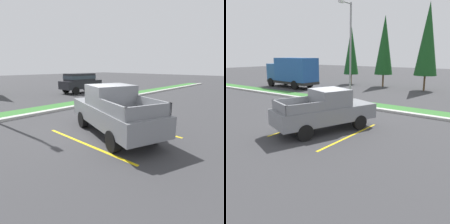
# 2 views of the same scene
# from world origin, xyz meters

# --- Properties ---
(ground_plane) EXTENTS (120.00, 120.00, 0.00)m
(ground_plane) POSITION_xyz_m (0.00, 0.00, 0.00)
(ground_plane) COLOR #38383A
(parking_line_near) EXTENTS (0.12, 4.80, 0.01)m
(parking_line_near) POSITION_xyz_m (-1.23, -0.74, 0.00)
(parking_line_near) COLOR yellow
(parking_line_near) RESTS_ON ground
(parking_line_far) EXTENTS (0.12, 4.80, 0.01)m
(parking_line_far) POSITION_xyz_m (1.87, -0.74, 0.00)
(parking_line_far) COLOR yellow
(parking_line_far) RESTS_ON ground
(curb_strip) EXTENTS (56.00, 0.40, 0.15)m
(curb_strip) POSITION_xyz_m (0.00, 5.00, 0.07)
(curb_strip) COLOR #B2B2AD
(curb_strip) RESTS_ON ground
(grass_median) EXTENTS (56.00, 1.80, 0.06)m
(grass_median) POSITION_xyz_m (0.00, 6.10, 0.03)
(grass_median) COLOR #387533
(grass_median) RESTS_ON ground
(pickup_truck_main) EXTENTS (3.54, 5.55, 2.10)m
(pickup_truck_main) POSITION_xyz_m (0.34, -0.69, 1.04)
(pickup_truck_main) COLOR black
(pickup_truck_main) RESTS_ON ground
(suv_distant) EXTENTS (4.62, 1.99, 2.10)m
(suv_distant) POSITION_xyz_m (7.73, 10.96, 1.24)
(suv_distant) COLOR black
(suv_distant) RESTS_ON ground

